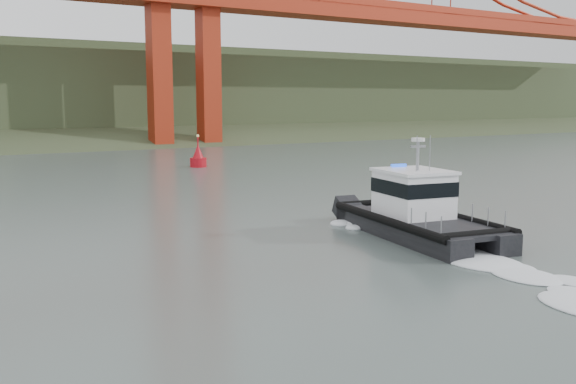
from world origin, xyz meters
The scene contains 3 objects.
ground centered at (0.00, 0.00, 0.00)m, with size 400.00×400.00×0.00m, color #495751.
patrol_boat centered at (6.14, 6.44, 1.30)m, with size 5.56×11.21×5.20m.
nav_buoy centered at (10.69, 44.50, 0.95)m, with size 1.73×1.73×3.61m.
Camera 1 is at (-16.40, -17.67, 6.87)m, focal length 40.00 mm.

